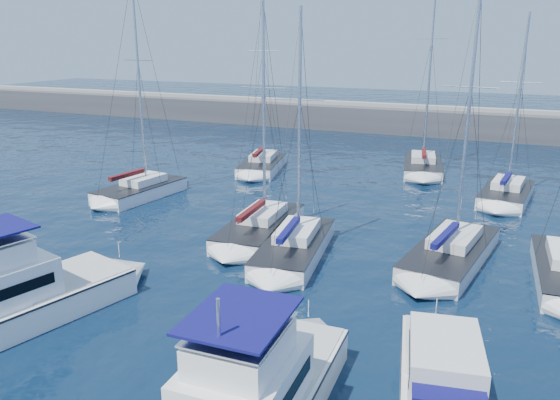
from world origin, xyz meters
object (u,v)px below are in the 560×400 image
at_px(motor_yacht_port_inner, 16,296).
at_px(sailboat_back_c, 506,194).
at_px(sailboat_mid_b, 260,227).
at_px(motor_yacht_stbd_inner, 254,397).
at_px(sailboat_mid_c, 295,247).
at_px(sailboat_back_a, 262,164).
at_px(sailboat_mid_a, 140,190).
at_px(motor_yacht_stbd_outer, 440,383).
at_px(sailboat_back_b, 423,166).
at_px(sailboat_mid_d, 451,253).

distance_m(motor_yacht_port_inner, sailboat_back_c, 32.43).
bearing_deg(sailboat_mid_b, motor_yacht_stbd_inner, -69.14).
relative_size(sailboat_mid_c, sailboat_back_a, 0.80).
bearing_deg(motor_yacht_stbd_inner, sailboat_mid_a, 132.27).
bearing_deg(sailboat_mid_a, sailboat_mid_b, -10.50).
relative_size(motor_yacht_stbd_outer, sailboat_back_a, 0.44).
xyz_separation_m(sailboat_back_a, sailboat_back_b, (13.19, 5.14, 0.01)).
height_order(motor_yacht_port_inner, motor_yacht_stbd_outer, motor_yacht_port_inner).
bearing_deg(sailboat_mid_c, motor_yacht_port_inner, -133.02).
distance_m(motor_yacht_stbd_inner, sailboat_back_c, 29.59).
distance_m(motor_yacht_stbd_inner, sailboat_mid_c, 13.85).
distance_m(sailboat_mid_a, sailboat_mid_b, 12.31).
relative_size(motor_yacht_stbd_inner, sailboat_back_a, 0.52).
height_order(motor_yacht_port_inner, sailboat_mid_b, sailboat_mid_b).
relative_size(sailboat_back_b, sailboat_back_c, 1.36).
xyz_separation_m(motor_yacht_stbd_inner, sailboat_mid_a, (-18.77, 19.25, -0.58)).
distance_m(sailboat_mid_d, sailboat_back_b, 20.48).
distance_m(motor_yacht_stbd_inner, motor_yacht_stbd_outer, 5.89).
xyz_separation_m(sailboat_mid_c, sailboat_mid_d, (7.88, 2.42, 0.00)).
xyz_separation_m(sailboat_back_a, sailboat_back_c, (20.23, -1.52, -0.04)).
bearing_deg(sailboat_back_a, sailboat_mid_a, -125.38).
bearing_deg(sailboat_mid_a, sailboat_back_b, 50.24).
bearing_deg(sailboat_back_c, sailboat_mid_c, -116.65).
xyz_separation_m(sailboat_mid_b, sailboat_back_c, (13.28, 13.56, 0.01)).
xyz_separation_m(motor_yacht_port_inner, sailboat_back_b, (11.08, 33.55, -0.56)).
xyz_separation_m(motor_yacht_stbd_inner, sailboat_back_c, (6.19, 28.92, -0.62)).
distance_m(motor_yacht_port_inner, sailboat_mid_c, 13.74).
bearing_deg(motor_yacht_stbd_outer, sailboat_back_b, 89.77).
bearing_deg(sailboat_back_b, sailboat_mid_d, -86.64).
xyz_separation_m(motor_yacht_stbd_outer, sailboat_back_a, (-19.02, 27.30, -0.39)).
xyz_separation_m(motor_yacht_stbd_inner, motor_yacht_stbd_outer, (4.98, 3.15, -0.19)).
bearing_deg(sailboat_mid_a, motor_yacht_stbd_inner, -37.82).
height_order(sailboat_mid_a, sailboat_back_b, sailboat_back_b).
relative_size(sailboat_mid_d, sailboat_back_b, 0.79).
height_order(motor_yacht_stbd_outer, sailboat_back_c, sailboat_back_c).
bearing_deg(motor_yacht_stbd_inner, motor_yacht_port_inner, 168.32).
bearing_deg(sailboat_mid_c, motor_yacht_stbd_outer, -56.11).
xyz_separation_m(motor_yacht_stbd_outer, sailboat_mid_b, (-12.07, 12.22, -0.43)).
bearing_deg(sailboat_back_c, sailboat_mid_a, -152.44).
xyz_separation_m(motor_yacht_port_inner, sailboat_mid_c, (7.93, 11.21, -0.62)).
height_order(motor_yacht_port_inner, sailboat_back_a, sailboat_back_a).
distance_m(motor_yacht_stbd_outer, sailboat_mid_b, 17.18).
bearing_deg(sailboat_back_a, sailboat_mid_b, -77.74).
bearing_deg(motor_yacht_port_inner, sailboat_back_a, 109.30).
bearing_deg(motor_yacht_port_inner, sailboat_mid_b, 85.11).
relative_size(motor_yacht_stbd_outer, sailboat_back_b, 0.40).
height_order(sailboat_mid_a, sailboat_back_c, sailboat_mid_a).
height_order(sailboat_mid_d, sailboat_back_b, sailboat_back_b).
xyz_separation_m(sailboat_mid_a, sailboat_mid_b, (11.68, -3.88, -0.04)).
relative_size(sailboat_mid_a, sailboat_back_b, 0.87).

